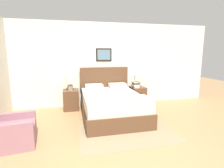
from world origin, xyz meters
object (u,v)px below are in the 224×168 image
Objects in this scene: bed at (112,104)px; nightstand_by_door at (138,96)px; armchair at (10,132)px; nightstand_near_window at (71,100)px; table_lamp_by_door at (138,79)px; table_lamp_near_window at (70,82)px.

nightstand_by_door is at bearing 37.83° from bed.
nightstand_by_door is at bearing 113.43° from armchair.
bed is 3.70× the size of nightstand_near_window.
table_lamp_near_window is at bearing 180.00° from table_lamp_by_door.
armchair is 2.22m from table_lamp_near_window.
table_lamp_by_door is at bearing 0.00° from table_lamp_near_window.
armchair is 1.43× the size of nightstand_by_door.
table_lamp_near_window reaches higher than armchair.
armchair is (-2.14, -1.07, -0.06)m from bed.
table_lamp_by_door reaches higher than nightstand_near_window.
bed reaches higher than nightstand_by_door.
table_lamp_by_door is (-0.01, -0.03, 0.55)m from nightstand_by_door.
armchair is 2.08× the size of table_lamp_near_window.
nightstand_near_window is (1.09, 1.88, 0.03)m from armchair.
nightstand_near_window is at bearing 142.17° from bed.
bed is 5.38× the size of table_lamp_near_window.
armchair is 3.73m from table_lamp_by_door.
armchair is 3.71m from nightstand_by_door.
nightstand_by_door is (1.05, 0.82, -0.03)m from bed.
nightstand_by_door is at bearing 0.00° from nightstand_near_window.
nightstand_by_door is 2.19m from table_lamp_near_window.
nightstand_near_window is 1.45× the size of table_lamp_by_door.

